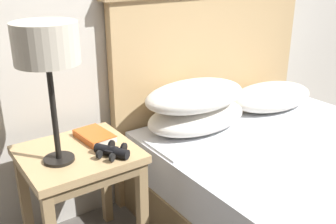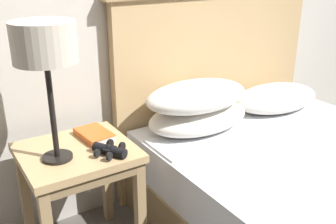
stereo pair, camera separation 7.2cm
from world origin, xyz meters
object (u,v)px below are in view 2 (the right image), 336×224
at_px(table_lamp, 45,47).
at_px(book_on_nightstand, 94,135).
at_px(nightstand, 78,167).
at_px(bed, 306,186).
at_px(binoculars_pair, 110,150).

bearing_deg(table_lamp, book_on_nightstand, 27.92).
xyz_separation_m(nightstand, table_lamp, (-0.10, -0.04, 0.58)).
bearing_deg(table_lamp, bed, -21.86).
bearing_deg(nightstand, book_on_nightstand, 31.89).
distance_m(table_lamp, binoculars_pair, 0.51).
height_order(bed, binoculars_pair, bed).
bearing_deg(bed, book_on_nightstand, 148.03).
xyz_separation_m(bed, binoculars_pair, (-0.90, 0.36, 0.30)).
bearing_deg(binoculars_pair, book_on_nightstand, 87.60).
xyz_separation_m(bed, table_lamp, (-1.11, 0.44, 0.76)).
height_order(nightstand, book_on_nightstand, book_on_nightstand).
distance_m(bed, binoculars_pair, 1.01).
distance_m(book_on_nightstand, binoculars_pair, 0.20).
bearing_deg(nightstand, bed, -25.74).
bearing_deg(book_on_nightstand, table_lamp, -152.08).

